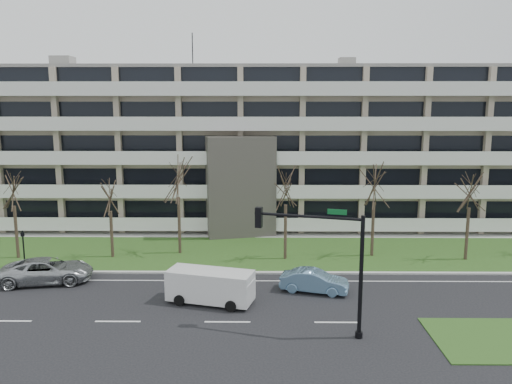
{
  "coord_description": "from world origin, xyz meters",
  "views": [
    {
      "loc": [
        1.81,
        -25.56,
        11.63
      ],
      "look_at": [
        1.46,
        10.0,
        5.48
      ],
      "focal_mm": 35.0,
      "sensor_mm": 36.0,
      "label": 1
    }
  ],
  "objects_px": {
    "blue_sedan": "(314,281)",
    "traffic_signal": "(324,254)",
    "pedestrian_signal": "(23,244)",
    "silver_pickup": "(47,271)",
    "white_van": "(211,284)"
  },
  "relations": [
    {
      "from": "traffic_signal",
      "to": "silver_pickup",
      "type": "bearing_deg",
      "value": 172.93
    },
    {
      "from": "blue_sedan",
      "to": "white_van",
      "type": "xyz_separation_m",
      "value": [
        -6.33,
        -1.84,
        0.48
      ]
    },
    {
      "from": "white_van",
      "to": "traffic_signal",
      "type": "xyz_separation_m",
      "value": [
        6.14,
        -4.0,
        3.09
      ]
    },
    {
      "from": "traffic_signal",
      "to": "pedestrian_signal",
      "type": "height_order",
      "value": "traffic_signal"
    },
    {
      "from": "blue_sedan",
      "to": "traffic_signal",
      "type": "relative_size",
      "value": 0.65
    },
    {
      "from": "blue_sedan",
      "to": "white_van",
      "type": "height_order",
      "value": "white_van"
    },
    {
      "from": "silver_pickup",
      "to": "white_van",
      "type": "relative_size",
      "value": 1.09
    },
    {
      "from": "silver_pickup",
      "to": "blue_sedan",
      "type": "height_order",
      "value": "silver_pickup"
    },
    {
      "from": "traffic_signal",
      "to": "pedestrian_signal",
      "type": "distance_m",
      "value": 23.22
    },
    {
      "from": "white_van",
      "to": "pedestrian_signal",
      "type": "xyz_separation_m",
      "value": [
        -14.34,
        6.62,
        0.55
      ]
    },
    {
      "from": "pedestrian_signal",
      "to": "blue_sedan",
      "type": "bearing_deg",
      "value": -31.49
    },
    {
      "from": "traffic_signal",
      "to": "white_van",
      "type": "bearing_deg",
      "value": 162.79
    },
    {
      "from": "silver_pickup",
      "to": "pedestrian_signal",
      "type": "distance_m",
      "value": 4.54
    },
    {
      "from": "silver_pickup",
      "to": "white_van",
      "type": "distance_m",
      "value": 11.8
    },
    {
      "from": "traffic_signal",
      "to": "pedestrian_signal",
      "type": "relative_size",
      "value": 2.42
    }
  ]
}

